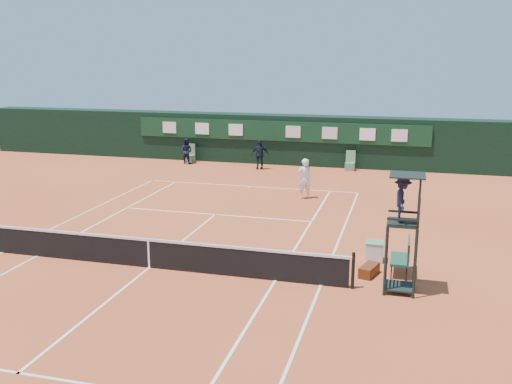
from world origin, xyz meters
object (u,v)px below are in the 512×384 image
at_px(umpire_chair, 403,208).
at_px(cooler, 375,251).
at_px(player, 304,179).
at_px(tennis_net, 149,253).
at_px(player_bench, 404,255).

bearing_deg(umpire_chair, cooler, 109.19).
xyz_separation_m(cooler, player, (-3.76, 7.69, 0.62)).
xyz_separation_m(tennis_net, cooler, (6.86, 2.52, -0.18)).
relative_size(player_bench, player, 0.63).
height_order(umpire_chair, cooler, umpire_chair).
xyz_separation_m(umpire_chair, player, (-4.58, 10.06, -1.51)).
height_order(player_bench, player, player).
bearing_deg(player, cooler, 84.03).
distance_m(tennis_net, player_bench, 7.94).
distance_m(umpire_chair, player_bench, 2.35).
distance_m(tennis_net, umpire_chair, 7.93).
height_order(tennis_net, umpire_chair, umpire_chair).
xyz_separation_m(tennis_net, player, (3.11, 10.21, 0.44)).
relative_size(player_bench, cooler, 1.86).
relative_size(tennis_net, player, 6.80).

